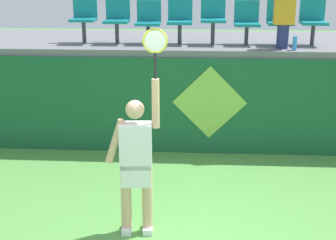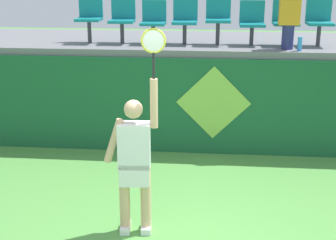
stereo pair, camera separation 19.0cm
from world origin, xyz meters
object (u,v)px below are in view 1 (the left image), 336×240
Objects in this scene: stadium_chair_0 at (84,15)px; stadium_chair_3 at (180,19)px; stadium_chair_5 at (247,20)px; tennis_player at (136,160)px; stadium_chair_1 at (117,18)px; stadium_chair_2 at (148,20)px; stadium_chair_4 at (213,17)px; stadium_chair_7 at (313,18)px; water_bottle at (295,43)px; stadium_chair_6 at (280,19)px; spectator_0 at (284,15)px.

stadium_chair_0 reaches higher than stadium_chair_3.
stadium_chair_0 reaches higher than stadium_chair_5.
stadium_chair_1 is at bearing 102.16° from tennis_player.
stadium_chair_2 is 0.57m from stadium_chair_3.
stadium_chair_3 is 0.93× the size of stadium_chair_4.
stadium_chair_4 reaches higher than stadium_chair_2.
stadium_chair_7 is at bearing 52.50° from tennis_player.
tennis_player is 10.84× the size of water_bottle.
stadium_chair_0 is 1.74m from stadium_chair_3.
water_bottle is at bearing -9.42° from stadium_chair_0.
stadium_chair_4 is (0.59, 0.00, 0.04)m from stadium_chair_3.
stadium_chair_0 is 1.08× the size of stadium_chair_7.
stadium_chair_4 is 1.05× the size of stadium_chair_6.
stadium_chair_7 is at bearing 0.22° from stadium_chair_6.
spectator_0 is (1.18, -0.43, 0.09)m from stadium_chair_4.
stadium_chair_0 is at bearing 172.96° from spectator_0.
spectator_0 is at bearing -7.04° from stadium_chair_0.
spectator_0 reaches higher than stadium_chair_1.
stadium_chair_1 reaches higher than water_bottle.
stadium_chair_4 is (0.96, 3.54, 1.32)m from tennis_player.
stadium_chair_3 is at bearing -179.94° from stadium_chair_6.
stadium_chair_3 reaches higher than stadium_chair_5.
water_bottle is 1.02m from stadium_chair_5.
stadium_chair_3 is at bearing -179.88° from stadium_chair_4.
spectator_0 reaches higher than stadium_chair_3.
stadium_chair_2 is 2.38m from spectator_0.
water_bottle is 0.26× the size of stadium_chair_0.
spectator_0 is (-0.58, -0.43, 0.11)m from stadium_chair_7.
tennis_player is 4.65m from stadium_chair_7.
stadium_chair_1 is 0.96× the size of stadium_chair_7.
stadium_chair_1 is at bearing -179.94° from stadium_chair_7.
stadium_chair_7 reaches higher than water_bottle.
stadium_chair_4 is at bearing -179.97° from stadium_chair_6.
stadium_chair_0 is 2.92m from stadium_chair_5.
stadium_chair_5 is 0.93× the size of stadium_chair_7.
spectator_0 is (2.90, -0.43, 0.11)m from stadium_chair_1.
spectator_0 is at bearing -10.35° from stadium_chair_2.
stadium_chair_3 is 0.72× the size of spectator_0.
tennis_player is at bearing -124.49° from spectator_0.
stadium_chair_2 is at bearing -179.99° from stadium_chair_4.
stadium_chair_7 is (4.08, -0.00, -0.04)m from stadium_chair_0.
tennis_player is at bearing -128.29° from water_bottle.
stadium_chair_2 is at bearing -179.94° from stadium_chair_7.
stadium_chair_0 is 4.08m from stadium_chair_7.
water_bottle is at bearing -11.09° from stadium_chair_1.
spectator_0 is (3.50, -0.43, 0.07)m from stadium_chair_0.
stadium_chair_0 is at bearing 170.58° from water_bottle.
stadium_chair_4 is at bearing 0.03° from stadium_chair_1.
spectator_0 reaches higher than tennis_player.
stadium_chair_6 is at bearing 0.03° from stadium_chair_1.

